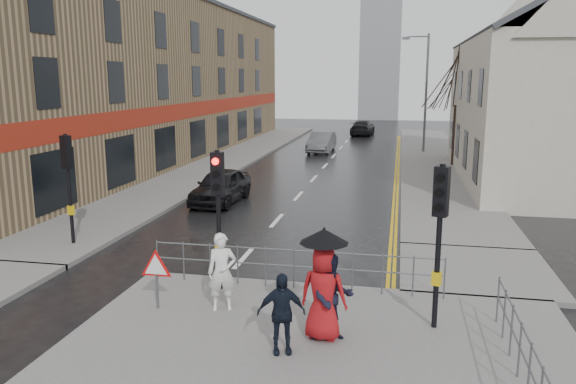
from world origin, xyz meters
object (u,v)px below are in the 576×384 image
at_px(pedestrian_with_umbrella, 323,282).
at_px(car_mid, 322,142).
at_px(pedestrian_a, 222,272).
at_px(car_parked, 221,186).
at_px(pedestrian_b, 332,297).
at_px(pedestrian_d, 281,313).

xyz_separation_m(pedestrian_with_umbrella, car_mid, (-4.12, 29.28, -0.60)).
bearing_deg(car_mid, pedestrian_a, -84.56).
relative_size(car_parked, car_mid, 0.96).
relative_size(pedestrian_with_umbrella, car_mid, 0.51).
distance_m(pedestrian_with_umbrella, car_mid, 29.57).
height_order(pedestrian_a, pedestrian_with_umbrella, pedestrian_with_umbrella).
bearing_deg(pedestrian_a, car_mid, 74.90).
bearing_deg(car_parked, pedestrian_a, -69.50).
distance_m(pedestrian_b, pedestrian_d, 1.12).
distance_m(pedestrian_b, car_parked, 13.48).
relative_size(pedestrian_d, car_mid, 0.36).
bearing_deg(pedestrian_a, pedestrian_d, -63.74).
xyz_separation_m(pedestrian_a, car_parked, (-3.61, 11.01, -0.29)).
xyz_separation_m(car_parked, car_mid, (1.86, 17.30, 0.00)).
xyz_separation_m(pedestrian_b, car_parked, (-6.15, 11.98, -0.30)).
height_order(pedestrian_a, pedestrian_d, pedestrian_a).
bearing_deg(pedestrian_d, pedestrian_with_umbrella, 29.06).
xyz_separation_m(pedestrian_b, car_mid, (-4.29, 29.28, -0.29)).
height_order(pedestrian_a, pedestrian_b, pedestrian_b).
bearing_deg(pedestrian_d, car_parked, 95.52).
relative_size(pedestrian_b, car_parked, 0.42).
distance_m(pedestrian_a, car_parked, 11.59).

